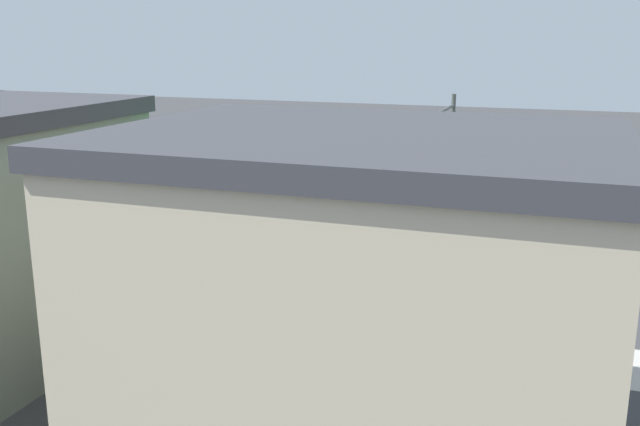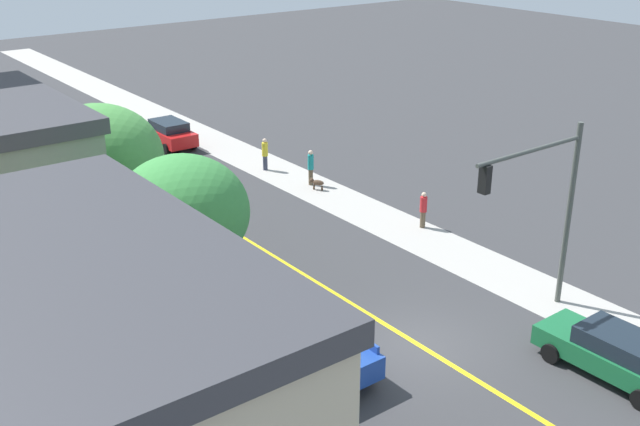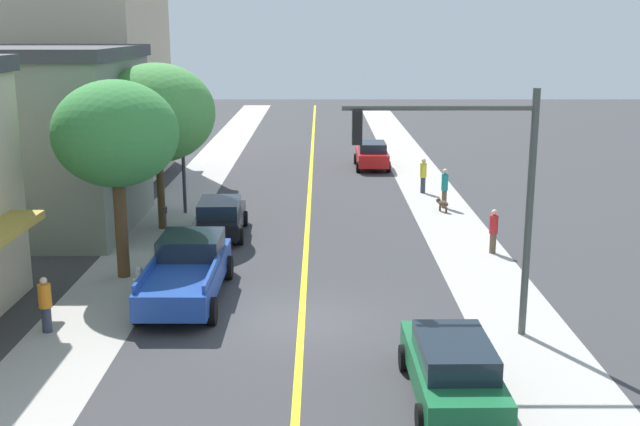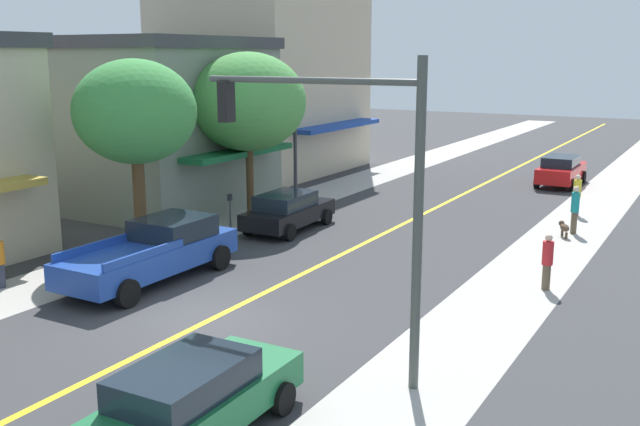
% 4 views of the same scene
% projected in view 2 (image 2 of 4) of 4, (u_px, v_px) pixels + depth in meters
% --- Properties ---
extents(ground_plane, '(140.00, 140.00, 0.00)m').
position_uv_depth(ground_plane, '(418.00, 344.00, 25.20)').
color(ground_plane, '#38383A').
extents(sidewalk_left, '(2.84, 126.00, 0.01)m').
position_uv_depth(sidewalk_left, '(261.00, 414.00, 21.75)').
color(sidewalk_left, '#ADA8A0').
rests_on(sidewalk_left, ground).
extents(sidewalk_right, '(2.84, 126.00, 0.01)m').
position_uv_depth(sidewalk_right, '(536.00, 291.00, 28.65)').
color(sidewalk_right, '#ADA8A0').
rests_on(sidewalk_right, ground).
extents(road_centerline_stripe, '(0.20, 126.00, 0.00)m').
position_uv_depth(road_centerline_stripe, '(418.00, 344.00, 25.20)').
color(road_centerline_stripe, yellow).
rests_on(road_centerline_stripe, ground).
extents(street_tree_left_near, '(4.74, 4.74, 6.86)m').
position_uv_depth(street_tree_left_near, '(98.00, 159.00, 27.78)').
color(street_tree_left_near, brown).
rests_on(street_tree_left_near, ground).
extents(street_tree_right_corner, '(4.11, 4.11, 6.63)m').
position_uv_depth(street_tree_right_corner, '(182.00, 213.00, 22.97)').
color(street_tree_right_corner, brown).
rests_on(street_tree_right_corner, ground).
extents(fire_hydrant, '(0.44, 0.24, 0.78)m').
position_uv_depth(fire_hydrant, '(236.00, 351.00, 24.13)').
color(fire_hydrant, silver).
rests_on(fire_hydrant, ground).
extents(parking_meter, '(0.12, 0.18, 1.44)m').
position_uv_depth(parking_meter, '(150.00, 273.00, 27.95)').
color(parking_meter, '#4C4C51').
rests_on(parking_meter, ground).
extents(traffic_light_mast, '(5.12, 0.32, 6.74)m').
position_uv_depth(traffic_light_mast, '(545.00, 196.00, 25.38)').
color(traffic_light_mast, '#474C47').
rests_on(traffic_light_mast, ground).
extents(street_lamp, '(0.70, 0.36, 5.74)m').
position_uv_depth(street_lamp, '(86.00, 169.00, 30.61)').
color(street_lamp, '#38383D').
rests_on(street_lamp, ground).
extents(red_sedan_right_curb, '(1.99, 4.36, 1.57)m').
position_uv_depth(red_sedan_right_curb, '(168.00, 133.00, 45.32)').
color(red_sedan_right_curb, red).
rests_on(red_sedan_right_curb, ground).
extents(black_sedan_left_curb, '(2.14, 4.58, 1.50)m').
position_uv_depth(black_sedan_left_curb, '(185.00, 253.00, 29.92)').
color(black_sedan_left_curb, black).
rests_on(black_sedan_left_curb, ground).
extents(green_sedan_right_curb, '(2.05, 4.73, 1.52)m').
position_uv_depth(green_sedan_right_curb, '(615.00, 353.00, 23.26)').
color(green_sedan_right_curb, '#196638').
rests_on(green_sedan_right_curb, ground).
extents(blue_pickup_truck, '(2.37, 6.06, 1.79)m').
position_uv_depth(blue_pickup_truck, '(293.00, 330.00, 24.32)').
color(blue_pickup_truck, '#1E429E').
rests_on(blue_pickup_truck, ground).
extents(pedestrian_red_shirt, '(0.32, 0.32, 1.68)m').
position_uv_depth(pedestrian_red_shirt, '(423.00, 209.00, 33.90)').
color(pedestrian_red_shirt, brown).
rests_on(pedestrian_red_shirt, ground).
extents(pedestrian_teal_shirt, '(0.31, 0.31, 1.86)m').
position_uv_depth(pedestrian_teal_shirt, '(311.00, 166.00, 39.00)').
color(pedestrian_teal_shirt, brown).
rests_on(pedestrian_teal_shirt, ground).
extents(pedestrian_yellow_shirt, '(0.33, 0.33, 1.77)m').
position_uv_depth(pedestrian_yellow_shirt, '(265.00, 153.00, 41.20)').
color(pedestrian_yellow_shirt, '#33384C').
rests_on(pedestrian_yellow_shirt, ground).
extents(pedestrian_orange_shirt, '(0.36, 0.36, 1.60)m').
position_uv_depth(pedestrian_orange_shirt, '(250.00, 417.00, 20.31)').
color(pedestrian_orange_shirt, '#33384C').
rests_on(pedestrian_orange_shirt, ground).
extents(small_dog, '(0.57, 0.75, 0.58)m').
position_uv_depth(small_dog, '(317.00, 183.00, 38.54)').
color(small_dog, '#4C3828').
rests_on(small_dog, ground).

